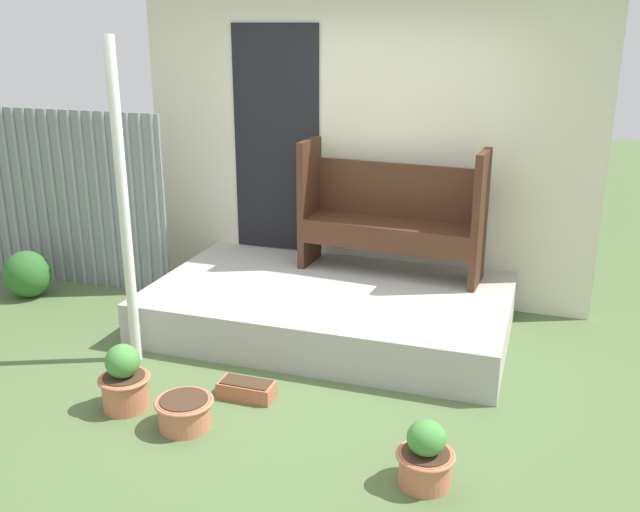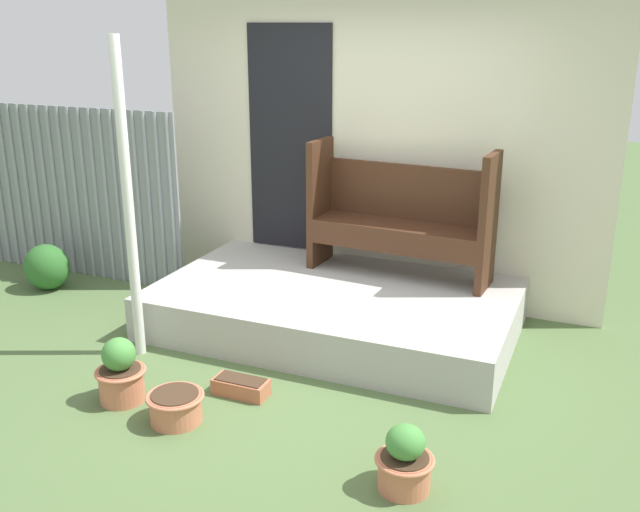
% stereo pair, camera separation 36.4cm
% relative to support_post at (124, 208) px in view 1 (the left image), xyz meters
% --- Properties ---
extents(ground_plane, '(24.00, 24.00, 0.00)m').
position_rel_support_post_xyz_m(ground_plane, '(1.23, 0.12, -1.15)').
color(ground_plane, '#516B3D').
extents(porch_slab, '(2.80, 1.69, 0.35)m').
position_rel_support_post_xyz_m(porch_slab, '(1.19, 0.97, -0.97)').
color(porch_slab, '#B2AFA8').
rests_on(porch_slab, ground_plane).
extents(house_wall, '(4.00, 0.08, 2.60)m').
position_rel_support_post_xyz_m(house_wall, '(1.15, 1.84, 0.16)').
color(house_wall, beige).
rests_on(house_wall, ground_plane).
extents(fence_corrugated, '(3.01, 0.05, 1.63)m').
position_rel_support_post_xyz_m(fence_corrugated, '(-1.94, 1.25, -0.33)').
color(fence_corrugated, gray).
rests_on(fence_corrugated, ground_plane).
extents(support_post, '(0.08, 0.08, 2.30)m').
position_rel_support_post_xyz_m(support_post, '(0.00, 0.00, 0.00)').
color(support_post, silver).
rests_on(support_post, ground_plane).
extents(bench, '(1.54, 0.51, 1.08)m').
position_rel_support_post_xyz_m(bench, '(1.55, 1.50, -0.26)').
color(bench, '#422616').
rests_on(bench, porch_slab).
extents(flower_pot_left, '(0.33, 0.33, 0.44)m').
position_rel_support_post_xyz_m(flower_pot_left, '(0.32, -0.63, -0.96)').
color(flower_pot_left, '#C67251').
rests_on(flower_pot_left, ground_plane).
extents(flower_pot_middle, '(0.36, 0.36, 0.19)m').
position_rel_support_post_xyz_m(flower_pot_middle, '(0.79, -0.72, -1.04)').
color(flower_pot_middle, '#C67251').
rests_on(flower_pot_middle, ground_plane).
extents(flower_pot_right, '(0.32, 0.32, 0.38)m').
position_rel_support_post_xyz_m(flower_pot_right, '(2.29, -0.82, -0.98)').
color(flower_pot_right, '#C67251').
rests_on(flower_pot_right, ground_plane).
extents(planter_box_rect, '(0.37, 0.17, 0.12)m').
position_rel_support_post_xyz_m(planter_box_rect, '(1.00, -0.27, -1.09)').
color(planter_box_rect, '#B76647').
rests_on(planter_box_rect, ground_plane).
extents(shrub_by_fence, '(0.43, 0.38, 0.43)m').
position_rel_support_post_xyz_m(shrub_by_fence, '(-1.61, 0.79, -0.94)').
color(shrub_by_fence, '#2D6628').
rests_on(shrub_by_fence, ground_plane).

